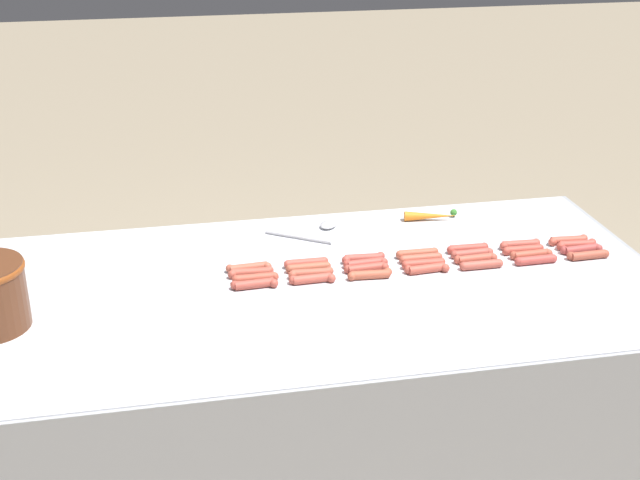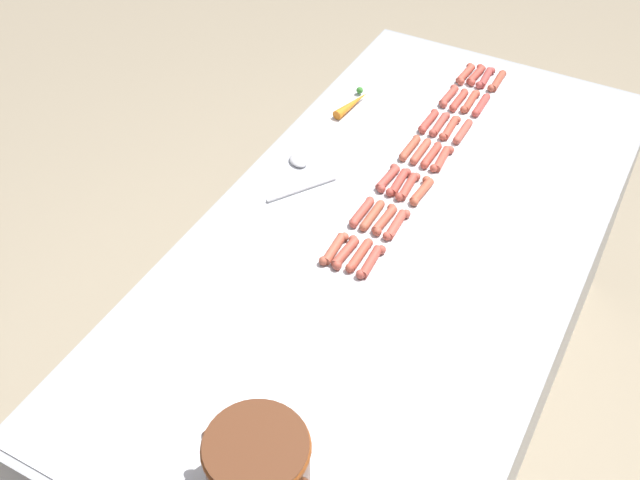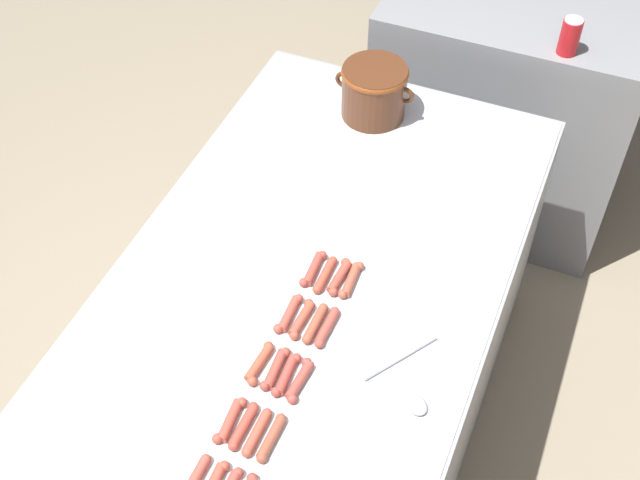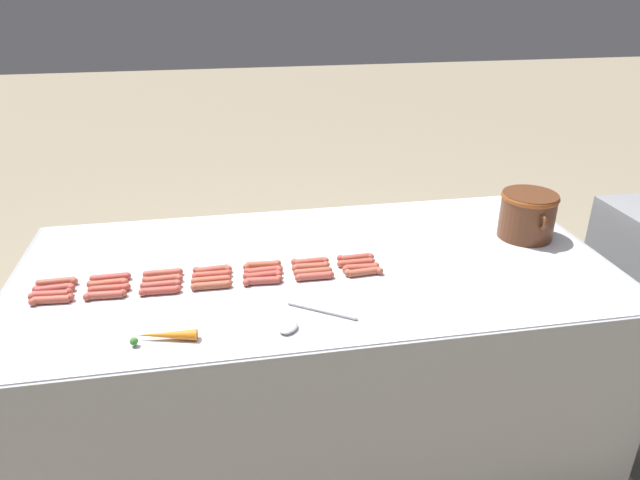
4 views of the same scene
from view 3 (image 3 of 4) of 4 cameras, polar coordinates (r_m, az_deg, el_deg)
ground_plane at (r=2.93m, az=-1.56°, el=-15.35°), size 20.00×20.00×0.00m
griddle_counter at (r=2.54m, az=-1.76°, el=-10.84°), size 1.00×2.03×0.89m
back_cabinet at (r=3.52m, az=12.64°, el=9.43°), size 0.95×0.79×0.97m
hot_dog_2 at (r=1.93m, az=-8.42°, el=-15.75°), size 0.03×0.13×0.02m
hot_dog_3 at (r=1.99m, az=-6.08°, el=-12.01°), size 0.03×0.13×0.02m
hot_dog_4 at (r=2.06m, az=-4.04°, el=-8.31°), size 0.03×0.13×0.02m
hot_dog_5 at (r=2.15m, az=-2.10°, el=-4.99°), size 0.03×0.13×0.02m
hot_dog_6 at (r=2.24m, az=-0.44°, el=-1.95°), size 0.03×0.13×0.02m
hot_dog_10 at (r=1.98m, az=-5.19°, el=-12.40°), size 0.03×0.13×0.02m
hot_dog_11 at (r=2.05m, az=-3.03°, el=-8.67°), size 0.03×0.13×0.02m
hot_dog_12 at (r=2.14m, az=-1.25°, el=-5.36°), size 0.03×0.13×0.02m
hot_dog_13 at (r=2.23m, az=0.35°, el=-2.37°), size 0.03×0.13×0.02m
hot_dog_17 at (r=1.97m, az=-4.27°, el=-12.82°), size 0.03×0.13×0.02m
hot_dog_18 at (r=2.04m, az=-2.29°, el=-9.08°), size 0.03×0.13×0.02m
hot_dog_19 at (r=2.13m, az=-0.32°, el=-5.65°), size 0.03×0.13×0.02m
hot_dog_20 at (r=2.22m, az=1.32°, el=-2.50°), size 0.03×0.13×0.02m
hot_dog_24 at (r=1.96m, az=-3.31°, el=-13.18°), size 0.03×0.13×0.02m
hot_dog_25 at (r=2.03m, az=-1.39°, el=-9.46°), size 0.03×0.13×0.02m
hot_dog_26 at (r=2.12m, az=0.47°, el=-5.90°), size 0.03×0.13×0.02m
hot_dog_27 at (r=2.22m, az=2.11°, el=-2.70°), size 0.03×0.13×0.02m
bean_pot at (r=2.66m, az=3.67°, el=10.10°), size 0.26×0.21×0.17m
serving_spoon at (r=2.04m, az=6.09°, el=-9.89°), size 0.18×0.25×0.02m
soda_can at (r=2.92m, az=16.51°, el=13.03°), size 0.07×0.07×0.12m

